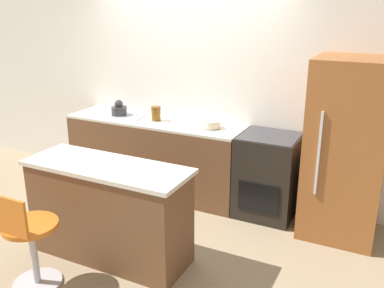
{
  "coord_description": "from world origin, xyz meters",
  "views": [
    {
      "loc": [
        2.33,
        -4.01,
        2.32
      ],
      "look_at": [
        0.55,
        -0.42,
        0.98
      ],
      "focal_mm": 40.0,
      "sensor_mm": 36.0,
      "label": 1
    }
  ],
  "objects_px": {
    "mixing_bowl": "(211,124)",
    "stool_chair": "(29,242)",
    "oven_range": "(267,176)",
    "refrigerator": "(346,150)",
    "kettle": "(119,109)"
  },
  "relations": [
    {
      "from": "mixing_bowl",
      "to": "stool_chair",
      "type": "bearing_deg",
      "value": -107.44
    },
    {
      "from": "oven_range",
      "to": "kettle",
      "type": "distance_m",
      "value": 2.05
    },
    {
      "from": "oven_range",
      "to": "mixing_bowl",
      "type": "distance_m",
      "value": 0.86
    },
    {
      "from": "oven_range",
      "to": "stool_chair",
      "type": "relative_size",
      "value": 1.04
    },
    {
      "from": "stool_chair",
      "to": "refrigerator",
      "type": "bearing_deg",
      "value": 44.15
    },
    {
      "from": "refrigerator",
      "to": "stool_chair",
      "type": "distance_m",
      "value": 3.07
    },
    {
      "from": "refrigerator",
      "to": "kettle",
      "type": "xyz_separation_m",
      "value": [
        -2.78,
        0.05,
        0.1
      ]
    },
    {
      "from": "oven_range",
      "to": "mixing_bowl",
      "type": "bearing_deg",
      "value": -179.86
    },
    {
      "from": "oven_range",
      "to": "refrigerator",
      "type": "bearing_deg",
      "value": -3.85
    },
    {
      "from": "oven_range",
      "to": "stool_chair",
      "type": "distance_m",
      "value": 2.56
    },
    {
      "from": "oven_range",
      "to": "refrigerator",
      "type": "height_order",
      "value": "refrigerator"
    },
    {
      "from": "refrigerator",
      "to": "mixing_bowl",
      "type": "xyz_separation_m",
      "value": [
        -1.49,
        0.05,
        0.07
      ]
    },
    {
      "from": "oven_range",
      "to": "mixing_bowl",
      "type": "height_order",
      "value": "mixing_bowl"
    },
    {
      "from": "oven_range",
      "to": "refrigerator",
      "type": "xyz_separation_m",
      "value": [
        0.8,
        -0.05,
        0.44
      ]
    },
    {
      "from": "oven_range",
      "to": "stool_chair",
      "type": "height_order",
      "value": "oven_range"
    }
  ]
}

